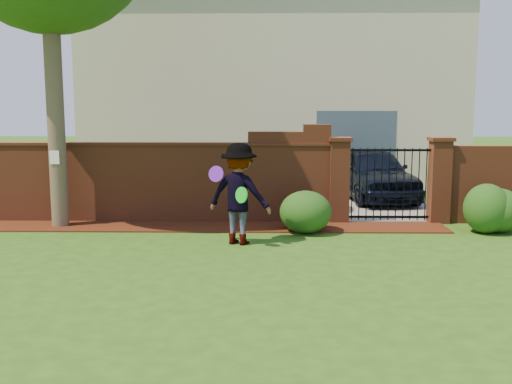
{
  "coord_description": "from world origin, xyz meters",
  "views": [
    {
      "loc": [
        0.8,
        -9.07,
        2.59
      ],
      "look_at": [
        0.62,
        1.4,
        1.05
      ],
      "focal_mm": 41.95,
      "sensor_mm": 36.0,
      "label": 1
    }
  ],
  "objects_px": {
    "car": "(375,174)",
    "frisbee_purple": "(216,174)",
    "man": "(238,194)",
    "frisbee_green": "(242,195)"
  },
  "relations": [
    {
      "from": "man",
      "to": "frisbee_green",
      "type": "xyz_separation_m",
      "value": [
        0.08,
        -0.35,
        0.04
      ]
    },
    {
      "from": "car",
      "to": "frisbee_green",
      "type": "height_order",
      "value": "car"
    },
    {
      "from": "man",
      "to": "frisbee_green",
      "type": "bearing_deg",
      "value": 124.03
    },
    {
      "from": "car",
      "to": "frisbee_purple",
      "type": "relative_size",
      "value": 14.05
    },
    {
      "from": "man",
      "to": "frisbee_purple",
      "type": "distance_m",
      "value": 0.55
    },
    {
      "from": "car",
      "to": "man",
      "type": "bearing_deg",
      "value": -132.78
    },
    {
      "from": "man",
      "to": "frisbee_purple",
      "type": "bearing_deg",
      "value": 22.82
    },
    {
      "from": "frisbee_purple",
      "to": "frisbee_green",
      "type": "height_order",
      "value": "frisbee_purple"
    },
    {
      "from": "man",
      "to": "frisbee_green",
      "type": "distance_m",
      "value": 0.36
    },
    {
      "from": "car",
      "to": "frisbee_purple",
      "type": "distance_m",
      "value": 6.56
    }
  ]
}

